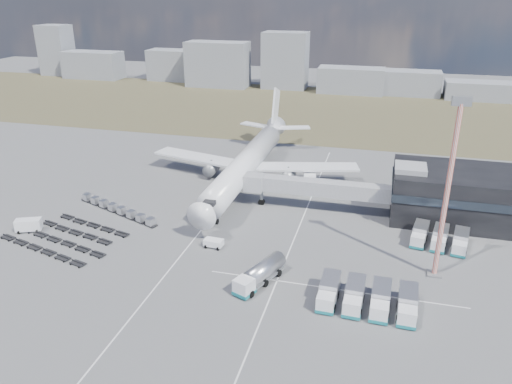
# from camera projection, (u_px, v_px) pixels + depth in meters

# --- Properties ---
(ground) EXTENTS (420.00, 420.00, 0.00)m
(ground) POSITION_uv_depth(u_px,v_px,m) (201.00, 245.00, 90.59)
(ground) COLOR #565659
(ground) RESTS_ON ground
(grass_strip) EXTENTS (420.00, 90.00, 0.01)m
(grass_strip) POSITION_uv_depth(u_px,v_px,m) (304.00, 109.00, 188.72)
(grass_strip) COLOR #4A402C
(grass_strip) RESTS_ON ground
(lane_markings) EXTENTS (47.12, 110.00, 0.01)m
(lane_markings) POSITION_uv_depth(u_px,v_px,m) (257.00, 244.00, 90.96)
(lane_markings) COLOR silver
(lane_markings) RESTS_ON ground
(terminal) EXTENTS (30.40, 16.40, 11.00)m
(terminal) POSITION_uv_depth(u_px,v_px,m) (469.00, 195.00, 98.66)
(terminal) COLOR black
(terminal) RESTS_ON ground
(jet_bridge) EXTENTS (30.30, 3.80, 7.05)m
(jet_bridge) POSITION_uv_depth(u_px,v_px,m) (307.00, 187.00, 103.11)
(jet_bridge) COLOR #939399
(jet_bridge) RESTS_ON ground
(airliner) EXTENTS (51.59, 64.53, 17.62)m
(airliner) POSITION_uv_depth(u_px,v_px,m) (248.00, 161.00, 117.43)
(airliner) COLOR white
(airliner) RESTS_ON ground
(skyline) EXTENTS (299.13, 24.12, 24.80)m
(skyline) POSITION_uv_depth(u_px,v_px,m) (328.00, 71.00, 219.61)
(skyline) COLOR gray
(skyline) RESTS_ON ground
(fuel_tanker) EXTENTS (6.54, 11.00, 3.48)m
(fuel_tanker) POSITION_uv_depth(u_px,v_px,m) (260.00, 274.00, 78.27)
(fuel_tanker) COLOR white
(fuel_tanker) RESTS_ON ground
(pushback_tug) EXTENTS (3.52, 2.17, 1.51)m
(pushback_tug) POSITION_uv_depth(u_px,v_px,m) (214.00, 243.00, 89.57)
(pushback_tug) COLOR white
(pushback_tug) RESTS_ON ground
(utility_van) EXTENTS (5.17, 3.84, 2.48)m
(utility_van) POSITION_uv_depth(u_px,v_px,m) (29.00, 225.00, 95.19)
(utility_van) COLOR white
(utility_van) RESTS_ON ground
(catering_truck) EXTENTS (3.66, 7.27, 3.21)m
(catering_truck) POSITION_uv_depth(u_px,v_px,m) (310.00, 184.00, 114.07)
(catering_truck) COLOR white
(catering_truck) RESTS_ON ground
(service_trucks_near) EXTENTS (14.18, 8.16, 3.09)m
(service_trucks_near) POSITION_uv_depth(u_px,v_px,m) (367.00, 298.00, 72.45)
(service_trucks_near) COLOR white
(service_trucks_near) RESTS_ON ground
(service_trucks_far) EXTENTS (10.51, 8.63, 2.87)m
(service_trucks_far) POSITION_uv_depth(u_px,v_px,m) (440.00, 238.00, 89.82)
(service_trucks_far) COLOR white
(service_trucks_far) RESTS_ON ground
(uld_row) EXTENTS (21.57, 9.91, 1.53)m
(uld_row) POSITION_uv_depth(u_px,v_px,m) (117.00, 209.00, 102.90)
(uld_row) COLOR black
(uld_row) RESTS_ON ground
(baggage_dollies) EXTENTS (23.19, 18.02, 0.67)m
(baggage_dollies) POSITION_uv_depth(u_px,v_px,m) (66.00, 237.00, 92.79)
(baggage_dollies) COLOR black
(baggage_dollies) RESTS_ON ground
(floodlight_mast) EXTENTS (2.76, 2.26, 29.21)m
(floodlight_mast) POSITION_uv_depth(u_px,v_px,m) (447.00, 192.00, 75.71)
(floodlight_mast) COLOR red
(floodlight_mast) RESTS_ON ground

